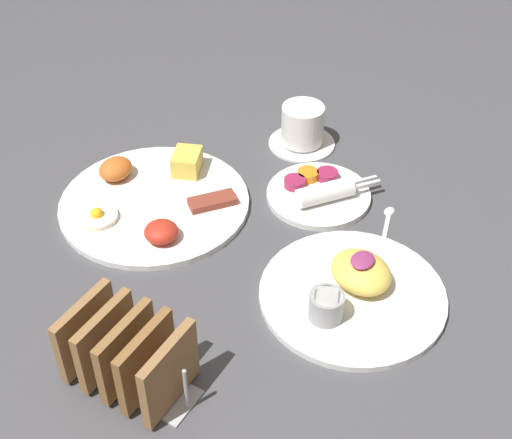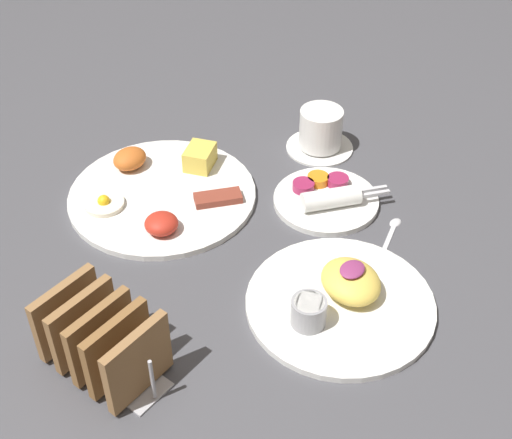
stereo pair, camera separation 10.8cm
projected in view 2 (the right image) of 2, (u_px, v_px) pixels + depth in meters
name	position (u px, v px, depth m)	size (l,w,h in m)	color
ground_plane	(240.00, 274.00, 1.04)	(3.00, 3.00, 0.00)	#47474C
plate_breakfast	(162.00, 191.00, 1.17)	(0.31, 0.31, 0.05)	white
plate_condiments	(326.00, 198.00, 1.16)	(0.17, 0.17, 0.04)	white
plate_foreground	(340.00, 298.00, 0.98)	(0.26, 0.26, 0.06)	white
toast_rack	(102.00, 340.00, 0.88)	(0.10, 0.18, 0.10)	#B7B7BC
coffee_cup	(321.00, 132.00, 1.26)	(0.12, 0.12, 0.08)	white
teaspoon	(390.00, 234.00, 1.10)	(0.13, 0.04, 0.01)	silver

